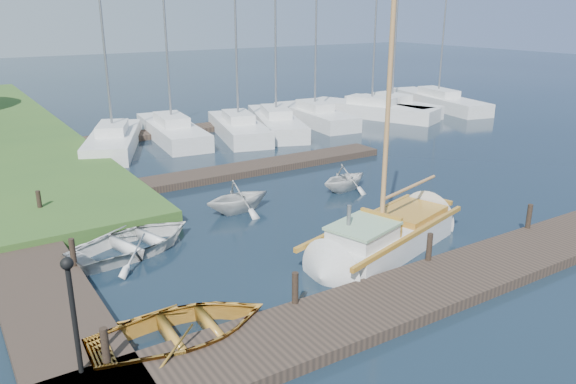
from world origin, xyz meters
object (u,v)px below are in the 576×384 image
sailboat (387,238)px  marina_boat_1 (172,130)px  tender_a (134,239)px  marina_boat_4 (315,115)px  mooring_post_2 (429,247)px  marina_boat_3 (276,121)px  dinghy (182,326)px  lamp_post (72,300)px  mooring_post_5 (39,202)px  mooring_post_3 (529,216)px  mooring_post_4 (73,252)px  marina_boat_5 (372,109)px  marina_boat_2 (238,126)px  mooring_post_1 (295,288)px  mooring_post_0 (105,346)px  marina_boat_7 (438,100)px  marina_boat_0 (113,139)px  tender_b (238,195)px  marina_boat_6 (392,106)px  tender_d (345,176)px

sailboat → marina_boat_1: (0.11, 17.95, 0.21)m
sailboat → tender_a: bearing=133.1°
marina_boat_1 → marina_boat_4: size_ratio=0.96×
mooring_post_2 → marina_boat_3: bearing=71.1°
mooring_post_2 → dinghy: mooring_post_2 is taller
lamp_post → mooring_post_5: bearing=84.3°
mooring_post_3 → marina_boat_1: marina_boat_1 is taller
mooring_post_4 → mooring_post_5: bearing=90.0°
marina_boat_5 → mooring_post_5: bearing=88.0°
marina_boat_2 → mooring_post_1: bearing=171.0°
marina_boat_4 → marina_boat_5: bearing=-87.7°
tender_a → marina_boat_3: size_ratio=0.33×
mooring_post_3 → marina_boat_5: (9.61, 18.85, -0.14)m
mooring_post_3 → dinghy: 11.78m
mooring_post_3 → sailboat: bearing=158.6°
lamp_post → marina_boat_3: bearing=49.6°
mooring_post_0 → marina_boat_7: 35.46m
marina_boat_0 → marina_boat_2: size_ratio=0.98×
marina_boat_0 → marina_boat_2: marina_boat_2 is taller
marina_boat_0 → tender_a: bearing=-170.7°
mooring_post_0 → mooring_post_5: size_ratio=1.00×
marina_boat_0 → marina_boat_1: size_ratio=1.21×
marina_boat_0 → marina_boat_4: (12.96, 0.15, -0.01)m
sailboat → tender_a: sailboat is taller
tender_b → marina_boat_3: marina_boat_3 is taller
mooring_post_0 → mooring_post_2: 9.00m
mooring_post_2 → mooring_post_4: same height
tender_a → marina_boat_6: bearing=-75.2°
lamp_post → marina_boat_3: (15.86, 18.61, -1.29)m
mooring_post_4 → lamp_post: lamp_post is taller
marina_boat_3 → marina_boat_5: bearing=-67.7°
tender_d → marina_boat_2: 11.36m
sailboat → tender_d: bearing=48.3°
mooring_post_2 → marina_boat_1: (0.15, 19.69, -0.14)m
tender_a → marina_boat_7: marina_boat_7 is taller
tender_b → marina_boat_7: size_ratio=0.21×
mooring_post_0 → marina_boat_7: bearing=32.7°
tender_a → marina_boat_2: 16.31m
sailboat → marina_boat_1: bearing=73.4°
mooring_post_0 → mooring_post_4: bearing=84.3°
marina_boat_1 → lamp_post: bearing=160.3°
sailboat → tender_d: sailboat is taller
tender_a → marina_boat_3: bearing=-60.8°
marina_boat_0 → sailboat: bearing=-145.9°
tender_b → marina_boat_0: 11.93m
mooring_post_1 → tender_a: mooring_post_1 is taller
mooring_post_3 → sailboat: size_ratio=0.08×
tender_d → marina_boat_4: (7.06, 12.11, -0.04)m
mooring_post_2 → mooring_post_5: 13.12m
mooring_post_3 → lamp_post: size_ratio=0.33×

